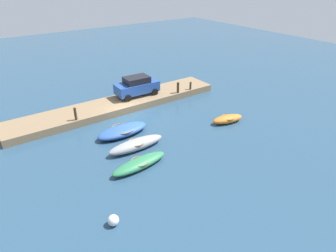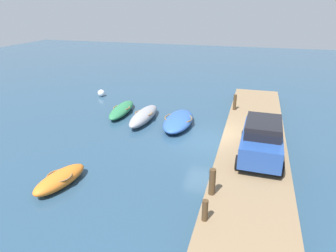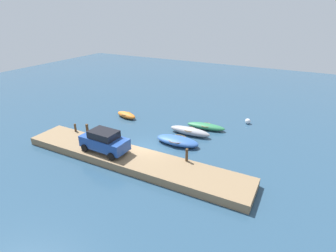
% 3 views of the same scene
% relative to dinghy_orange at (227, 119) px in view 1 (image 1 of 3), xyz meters
% --- Properties ---
extents(ground_plane, '(84.00, 84.00, 0.00)m').
position_rel_dinghy_orange_xyz_m(ground_plane, '(6.05, -5.48, -0.32)').
color(ground_plane, navy).
extents(dock_platform, '(19.75, 3.27, 0.63)m').
position_rel_dinghy_orange_xyz_m(dock_platform, '(6.05, -7.82, -0.01)').
color(dock_platform, '#846B4C').
rests_on(dock_platform, ground_plane).
extents(dinghy_orange, '(2.86, 1.54, 0.63)m').
position_rel_dinghy_orange_xyz_m(dinghy_orange, '(0.00, 0.00, 0.00)').
color(dinghy_orange, orange).
rests_on(dinghy_orange, ground_plane).
extents(rowboat_grey, '(4.20, 1.19, 0.75)m').
position_rel_dinghy_orange_xyz_m(rowboat_grey, '(8.21, -0.76, 0.06)').
color(rowboat_grey, '#939399').
rests_on(rowboat_grey, ground_plane).
extents(rowboat_green, '(4.05, 1.43, 0.59)m').
position_rel_dinghy_orange_xyz_m(rowboat_green, '(9.15, 1.26, -0.02)').
color(rowboat_green, '#2D7A4C').
rests_on(rowboat_green, ground_plane).
extents(motorboat_blue, '(4.11, 1.81, 0.70)m').
position_rel_dinghy_orange_xyz_m(motorboat_blue, '(8.02, -3.17, 0.03)').
color(motorboat_blue, '#2D569E').
rests_on(motorboat_blue, ground_plane).
extents(mooring_post_west, '(0.20, 0.20, 0.77)m').
position_rel_dinghy_orange_xyz_m(mooring_post_west, '(-1.27, -6.43, 0.69)').
color(mooring_post_west, '#47331E').
rests_on(mooring_post_west, dock_platform).
extents(mooring_post_mid_west, '(0.25, 0.25, 1.05)m').
position_rel_dinghy_orange_xyz_m(mooring_post_mid_west, '(0.28, -6.43, 0.83)').
color(mooring_post_mid_west, '#47331E').
rests_on(mooring_post_mid_west, dock_platform).
extents(mooring_post_mid_east, '(0.21, 0.21, 1.04)m').
position_rel_dinghy_orange_xyz_m(mooring_post_mid_east, '(10.41, -6.43, 0.83)').
color(mooring_post_mid_east, '#47331E').
rests_on(mooring_post_mid_east, dock_platform).
extents(parked_car, '(4.10, 2.07, 1.82)m').
position_rel_dinghy_orange_xyz_m(parked_car, '(3.81, -8.15, 1.24)').
color(parked_car, '#234793').
rests_on(parked_car, dock_platform).
extents(marker_buoy, '(0.58, 0.58, 0.58)m').
position_rel_dinghy_orange_xyz_m(marker_buoy, '(12.66, 4.71, -0.04)').
color(marker_buoy, silver).
rests_on(marker_buoy, ground_plane).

